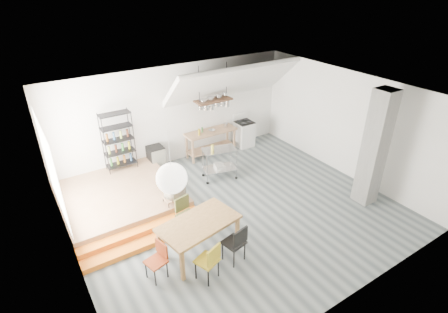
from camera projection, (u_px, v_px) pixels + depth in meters
floor at (236, 211)px, 9.35m from camera, size 8.00×8.00×0.00m
wall_back at (175, 115)px, 11.20m from camera, size 8.00×0.04×3.20m
wall_left at (66, 211)px, 6.69m from camera, size 0.04×7.00×3.20m
wall_right at (346, 124)px, 10.52m from camera, size 0.04×7.00×3.20m
ceiling at (239, 96)px, 7.85m from camera, size 8.00×7.00×0.02m
slope_ceiling at (233, 82)px, 11.17m from camera, size 4.40×1.44×1.32m
window_pane at (51, 169)px, 7.72m from camera, size 0.02×2.50×2.20m
platform at (120, 198)px, 9.55m from camera, size 3.00×3.00×0.40m
step_lower at (147, 242)px, 8.16m from camera, size 3.00×0.35×0.13m
step_upper at (141, 232)px, 8.39m from camera, size 3.00×0.35×0.27m
concrete_column at (375, 149)px, 9.07m from camera, size 0.50×0.50×3.20m
kitchen_counter at (211, 138)px, 11.92m from camera, size 1.80×0.60×0.91m
stove at (244, 133)px, 12.67m from camera, size 0.60×0.60×1.18m
pot_rack at (214, 102)px, 11.14m from camera, size 1.20×0.50×1.43m
wire_shelving at (118, 140)px, 10.15m from camera, size 0.88×0.38×1.80m
microwave_shelf at (175, 197)px, 8.98m from camera, size 0.60×0.40×0.16m
paper_lantern at (172, 178)px, 6.62m from camera, size 0.60×0.60×0.60m
dining_table at (199, 225)px, 7.66m from camera, size 1.89×1.28×0.83m
chair_mustard at (210, 259)px, 7.02m from camera, size 0.54×0.54×0.91m
chair_black at (236, 241)px, 7.47m from camera, size 0.51×0.51×0.94m
chair_olive at (185, 212)px, 8.38m from camera, size 0.51×0.51×0.94m
chair_red at (158, 257)px, 7.13m from camera, size 0.47×0.47×0.84m
rolling_cart at (220, 159)px, 10.56m from camera, size 1.10×0.78×0.99m
mini_fridge at (156, 158)px, 11.11m from camera, size 0.48×0.48×0.82m
microwave at (175, 192)px, 8.91m from camera, size 0.58×0.50×0.27m
bowl at (212, 131)px, 11.75m from camera, size 0.25×0.25×0.05m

